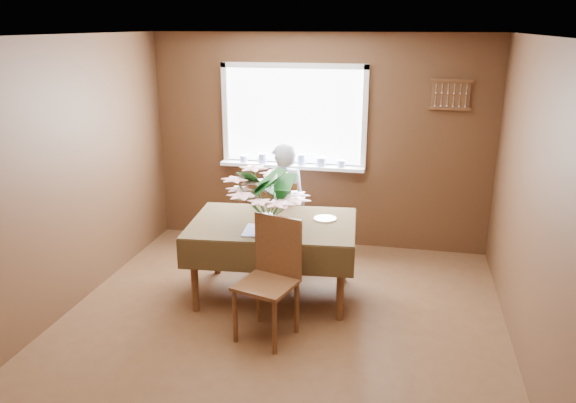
% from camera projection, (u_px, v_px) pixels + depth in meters
% --- Properties ---
extents(floor, '(4.50, 4.50, 0.00)m').
position_uv_depth(floor, '(275.00, 335.00, 4.88)').
color(floor, '#4E2F1A').
rests_on(floor, ground).
extents(ceiling, '(4.50, 4.50, 0.00)m').
position_uv_depth(ceiling, '(272.00, 36.00, 4.12)').
color(ceiling, white).
rests_on(ceiling, wall_back).
extents(wall_back, '(4.00, 0.00, 4.00)m').
position_uv_depth(wall_back, '(319.00, 143.00, 6.60)').
color(wall_back, brown).
rests_on(wall_back, floor).
extents(wall_front, '(4.00, 0.00, 4.00)m').
position_uv_depth(wall_front, '(149.00, 350.00, 2.41)').
color(wall_front, brown).
rests_on(wall_front, floor).
extents(wall_left, '(0.00, 4.50, 4.50)m').
position_uv_depth(wall_left, '(52.00, 184.00, 4.91)').
color(wall_left, brown).
rests_on(wall_left, floor).
extents(wall_right, '(0.00, 4.50, 4.50)m').
position_uv_depth(wall_right, '(539.00, 215.00, 4.10)').
color(wall_right, brown).
rests_on(wall_right, floor).
extents(window_assembly, '(1.72, 0.20, 1.22)m').
position_uv_depth(window_assembly, '(293.00, 134.00, 6.58)').
color(window_assembly, white).
rests_on(window_assembly, wall_back).
extents(spoon_rack, '(0.44, 0.05, 0.33)m').
position_uv_depth(spoon_rack, '(451.00, 95.00, 6.09)').
color(spoon_rack, brown).
rests_on(spoon_rack, wall_back).
extents(dining_table, '(1.67, 1.22, 0.77)m').
position_uv_depth(dining_table, '(273.00, 231.00, 5.41)').
color(dining_table, brown).
rests_on(dining_table, floor).
extents(chair_far, '(0.50, 0.50, 0.98)m').
position_uv_depth(chair_far, '(283.00, 218.00, 6.21)').
color(chair_far, brown).
rests_on(chair_far, floor).
extents(chair_near, '(0.56, 0.56, 1.04)m').
position_uv_depth(chair_near, '(271.00, 273.00, 4.76)').
color(chair_near, brown).
rests_on(chair_near, floor).
extents(seated_woman, '(0.59, 0.47, 1.39)m').
position_uv_depth(seated_woman, '(283.00, 206.00, 6.10)').
color(seated_woman, white).
rests_on(seated_woman, floor).
extents(flower_bouquet, '(0.64, 0.64, 0.55)m').
position_uv_depth(flower_bouquet, '(267.00, 194.00, 5.05)').
color(flower_bouquet, white).
rests_on(flower_bouquet, dining_table).
extents(side_plate, '(0.24, 0.24, 0.01)m').
position_uv_depth(side_plate, '(325.00, 219.00, 5.46)').
color(side_plate, white).
rests_on(side_plate, dining_table).
extents(table_knife, '(0.04, 0.24, 0.00)m').
position_uv_depth(table_knife, '(286.00, 231.00, 5.12)').
color(table_knife, silver).
rests_on(table_knife, dining_table).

